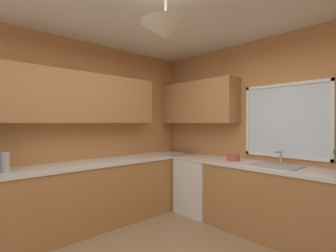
% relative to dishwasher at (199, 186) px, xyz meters
% --- Properties ---
extents(room_shell, '(4.07, 4.08, 2.72)m').
position_rel_dishwasher_xyz_m(room_shell, '(0.62, -1.17, 1.36)').
color(room_shell, '#C6844C').
rests_on(room_shell, ground_plane).
extents(counter_run_left, '(0.65, 3.69, 0.90)m').
position_rel_dishwasher_xyz_m(counter_run_left, '(-0.66, -1.64, 0.02)').
color(counter_run_left, '#AD7542').
rests_on(counter_run_left, ground_plane).
extents(counter_run_back, '(3.16, 0.65, 0.90)m').
position_rel_dishwasher_xyz_m(counter_run_back, '(1.22, 0.03, 0.02)').
color(counter_run_back, '#AD7542').
rests_on(counter_run_back, ground_plane).
extents(dishwasher, '(0.60, 0.60, 0.86)m').
position_rel_dishwasher_xyz_m(dishwasher, '(0.00, 0.00, 0.00)').
color(dishwasher, white).
rests_on(dishwasher, ground_plane).
extents(kettle, '(0.12, 0.12, 0.22)m').
position_rel_dishwasher_xyz_m(kettle, '(-0.64, -2.56, 0.59)').
color(kettle, '#B7B7BC').
rests_on(kettle, counter_run_left).
extents(sink_assembly, '(0.57, 0.40, 0.19)m').
position_rel_dishwasher_xyz_m(sink_assembly, '(1.22, 0.04, 0.49)').
color(sink_assembly, '#9EA0A5').
rests_on(sink_assembly, counter_run_back).
extents(bowl, '(0.18, 0.18, 0.09)m').
position_rel_dishwasher_xyz_m(bowl, '(0.61, 0.03, 0.52)').
color(bowl, '#B74C42').
rests_on(bowl, counter_run_back).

